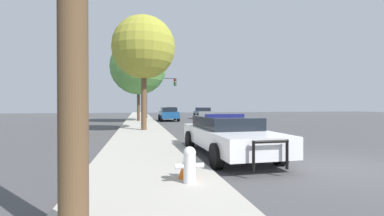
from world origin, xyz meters
TOP-DOWN VIEW (x-y plane):
  - ground_plane at (0.00, 0.00)m, footprint 110.00×110.00m
  - sidewalk_left at (-5.10, 0.00)m, footprint 3.00×110.00m
  - police_car at (-2.42, 2.14)m, footprint 2.18×5.41m
  - fire_hydrant at (-4.34, -1.02)m, footprint 0.58×0.26m
  - traffic_light at (-2.84, 25.68)m, footprint 3.73×0.35m
  - car_background_distant at (0.39, 40.11)m, footprint 1.97×4.31m
  - car_background_midblock at (-2.09, 21.74)m, footprint 2.02×4.09m
  - car_background_oncoming at (2.70, 25.30)m, footprint 2.19×4.10m
  - tree_sidewalk_near at (-4.98, 10.52)m, footprint 3.98×3.98m
  - tree_sidewalk_mid at (-5.30, 20.32)m, footprint 5.60×5.60m
  - traffic_cone at (-4.33, -0.66)m, footprint 0.37×0.37m

SIDE VIEW (x-z plane):
  - ground_plane at x=0.00m, z-range 0.00..0.00m
  - sidewalk_left at x=-5.10m, z-range 0.00..0.13m
  - traffic_cone at x=-4.33m, z-range 0.13..0.72m
  - fire_hydrant at x=-4.34m, z-range 0.15..0.88m
  - police_car at x=-2.42m, z-range 0.02..1.41m
  - car_background_oncoming at x=2.70m, z-range 0.05..1.47m
  - car_background_distant at x=0.39m, z-range 0.06..1.46m
  - car_background_midblock at x=-2.09m, z-range 0.04..1.51m
  - traffic_light at x=-2.84m, z-range 1.18..6.25m
  - tree_sidewalk_near at x=-4.98m, z-range 1.73..8.95m
  - tree_sidewalk_mid at x=-5.30m, z-range 1.45..9.70m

